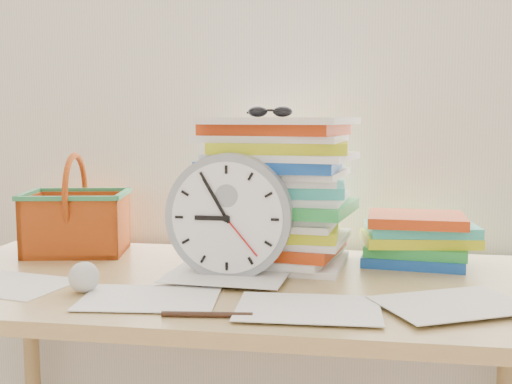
% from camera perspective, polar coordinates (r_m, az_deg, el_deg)
% --- Properties ---
extents(curtain, '(2.40, 0.01, 2.50)m').
position_cam_1_polar(curtain, '(1.76, 0.28, 13.08)').
color(curtain, white).
rests_on(curtain, room_shell).
extents(desk, '(1.40, 0.70, 0.75)m').
position_cam_1_polar(desk, '(1.44, -2.15, -10.60)').
color(desk, tan).
rests_on(desk, ground).
extents(paper_stack, '(0.38, 0.32, 0.35)m').
position_cam_1_polar(paper_stack, '(1.53, 1.91, 0.04)').
color(paper_stack, white).
rests_on(paper_stack, desk).
extents(clock, '(0.28, 0.06, 0.28)m').
position_cam_1_polar(clock, '(1.40, -2.38, -2.16)').
color(clock, gray).
rests_on(clock, desk).
extents(sunglasses, '(0.12, 0.10, 0.03)m').
position_cam_1_polar(sunglasses, '(1.51, 1.26, 7.17)').
color(sunglasses, black).
rests_on(sunglasses, paper_stack).
extents(book_stack, '(0.28, 0.22, 0.12)m').
position_cam_1_polar(book_stack, '(1.59, 13.78, -4.09)').
color(book_stack, white).
rests_on(book_stack, desk).
extents(basket, '(0.29, 0.24, 0.26)m').
position_cam_1_polar(basket, '(1.73, -15.72, -1.07)').
color(basket, '#BE4B12').
rests_on(basket, desk).
extents(crumpled_ball, '(0.06, 0.06, 0.06)m').
position_cam_1_polar(crumpled_ball, '(1.35, -15.07, -7.30)').
color(crumpled_ball, silver).
rests_on(crumpled_ball, desk).
extents(pen, '(0.16, 0.03, 0.01)m').
position_cam_1_polar(pen, '(1.16, -4.38, -10.81)').
color(pen, black).
rests_on(pen, desk).
extents(scattered_papers, '(1.26, 0.42, 0.02)m').
position_cam_1_polar(scattered_papers, '(1.42, -2.16, -7.48)').
color(scattered_papers, white).
rests_on(scattered_papers, desk).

